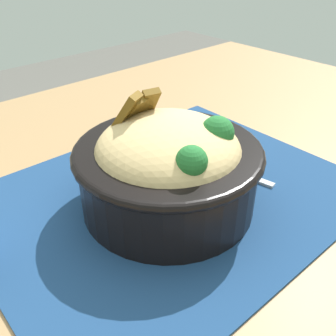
% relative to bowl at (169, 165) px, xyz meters
% --- Properties ---
extents(table, '(1.23, 0.86, 0.74)m').
position_rel_bowl_xyz_m(table, '(0.04, 0.02, -0.12)').
color(table, '#99754C').
rests_on(table, ground_plane).
extents(placemat, '(0.45, 0.36, 0.00)m').
position_rel_bowl_xyz_m(placemat, '(0.01, 0.01, -0.06)').
color(placemat, navy).
rests_on(placemat, table).
extents(bowl, '(0.23, 0.23, 0.13)m').
position_rel_bowl_xyz_m(bowl, '(0.00, 0.00, 0.00)').
color(bowl, black).
rests_on(bowl, placemat).
extents(fork, '(0.04, 0.13, 0.00)m').
position_rel_bowl_xyz_m(fork, '(0.11, 0.00, -0.05)').
color(fork, silver).
rests_on(fork, placemat).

